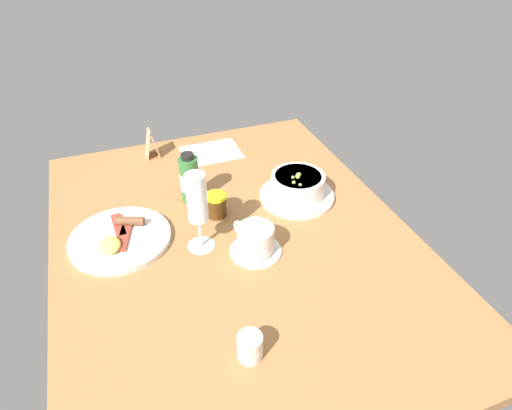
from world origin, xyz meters
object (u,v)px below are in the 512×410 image
object	(u,v)px
coffee_cup	(255,240)
sauce_bottle_green	(190,179)
menu_card	(151,143)
breakfast_plate	(120,238)
jam_jar	(216,205)
porridge_bowl	(297,187)
cutlery_setting	(210,152)
wine_glass	(197,201)
creamer_jug	(250,346)

from	to	relation	value
coffee_cup	sauce_bottle_green	bearing A→B (deg)	19.31
coffee_cup	menu_card	world-z (taller)	menu_card
coffee_cup	breakfast_plate	distance (cm)	32.53
coffee_cup	jam_jar	distance (cm)	17.06
porridge_bowl	cutlery_setting	size ratio (longest dim) A/B	1.12
cutlery_setting	sauce_bottle_green	world-z (taller)	sauce_bottle_green
cutlery_setting	sauce_bottle_green	xyz separation A→B (cm)	(-23.13, 11.57, 6.31)
menu_card	wine_glass	bearing A→B (deg)	-175.82
breakfast_plate	sauce_bottle_green	bearing A→B (deg)	-61.99
wine_glass	breakfast_plate	size ratio (longest dim) A/B	0.82
cutlery_setting	jam_jar	distance (cm)	32.86
coffee_cup	breakfast_plate	bearing A→B (deg)	63.17
breakfast_plate	coffee_cup	bearing A→B (deg)	-116.83
menu_card	creamer_jug	bearing A→B (deg)	-177.14
wine_glass	breakfast_plate	xyz separation A→B (cm)	(7.94, 17.71, -11.77)
porridge_bowl	sauce_bottle_green	distance (cm)	28.58
sauce_bottle_green	breakfast_plate	world-z (taller)	sauce_bottle_green
creamer_jug	wine_glass	world-z (taller)	wine_glass
coffee_cup	cutlery_setting	bearing A→B (deg)	-3.18
breakfast_plate	menu_card	xyz separation A→B (cm)	(38.10, -14.34, 3.48)
jam_jar	breakfast_plate	distance (cm)	24.73
sauce_bottle_green	breakfast_plate	xyz separation A→B (cm)	(-10.68, 20.07, -5.63)
creamer_jug	sauce_bottle_green	xyz separation A→B (cm)	(51.07, -1.81, 3.85)
menu_card	coffee_cup	bearing A→B (deg)	-164.52
creamer_jug	jam_jar	size ratio (longest dim) A/B	0.92
porridge_bowl	coffee_cup	size ratio (longest dim) A/B	1.61
porridge_bowl	coffee_cup	world-z (taller)	porridge_bowl
porridge_bowl	cutlery_setting	bearing A→B (deg)	25.61
creamer_jug	breakfast_plate	xyz separation A→B (cm)	(40.40, 18.26, -1.79)
cutlery_setting	coffee_cup	distance (cm)	48.62
creamer_jug	wine_glass	distance (cm)	33.96
wine_glass	jam_jar	bearing A→B (deg)	-35.00
menu_card	sauce_bottle_green	bearing A→B (deg)	-168.19
porridge_bowl	menu_card	size ratio (longest dim) A/B	2.26
coffee_cup	jam_jar	size ratio (longest dim) A/B	1.99
wine_glass	sauce_bottle_green	xyz separation A→B (cm)	(18.62, -2.36, -6.14)
sauce_bottle_green	wine_glass	bearing A→B (deg)	172.76
coffee_cup	breakfast_plate	world-z (taller)	coffee_cup
porridge_bowl	jam_jar	distance (cm)	22.48
breakfast_plate	menu_card	world-z (taller)	menu_card
cutlery_setting	coffee_cup	xyz separation A→B (cm)	(-48.44, 2.70, 3.18)
cutlery_setting	jam_jar	size ratio (longest dim) A/B	2.86
coffee_cup	menu_card	size ratio (longest dim) A/B	1.40
jam_jar	coffee_cup	bearing A→B (deg)	-165.11
cutlery_setting	coffee_cup	bearing A→B (deg)	176.82
breakfast_plate	jam_jar	bearing A→B (deg)	-85.70
cutlery_setting	wine_glass	distance (cm)	45.73
jam_jar	creamer_jug	bearing A→B (deg)	171.52
coffee_cup	jam_jar	xyz separation A→B (cm)	(16.48, 4.38, -0.25)
sauce_bottle_green	menu_card	size ratio (longest dim) A/B	1.60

